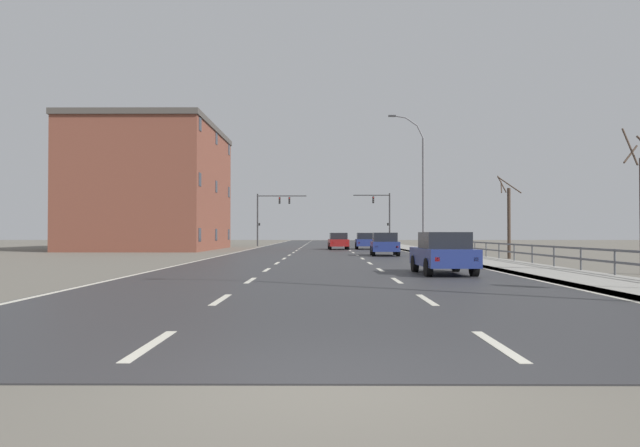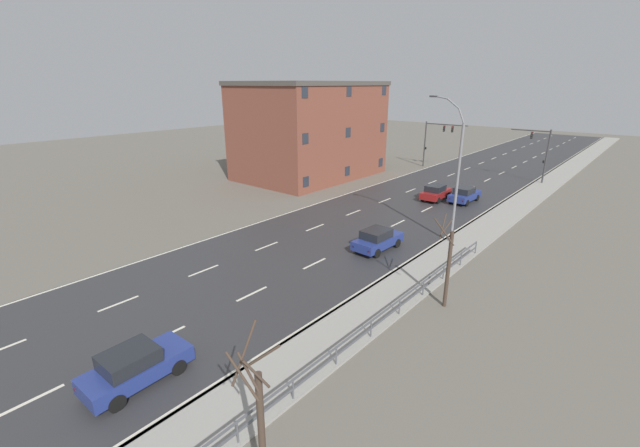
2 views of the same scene
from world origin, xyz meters
The scene contains 14 objects.
ground_plane centered at (0.00, 48.00, -0.06)m, with size 160.00×160.00×0.12m.
road_asphalt_strip centered at (0.00, 60.00, 0.01)m, with size 14.00×120.00×0.03m.
sidewalk_right centered at (8.43, 60.00, 0.06)m, with size 3.00×120.00×0.12m.
guardrail centered at (9.85, 21.78, 0.71)m, with size 0.07×31.32×1.00m.
street_lamp_midground centered at (7.41, 38.49, 5.14)m, with size 2.74×0.24×10.55m.
traffic_signal_right centered at (7.17, 63.74, 4.08)m, with size 4.41×0.36×6.31m.
traffic_signal_left centered at (-6.42, 64.45, 4.36)m, with size 5.97×0.36×6.28m.
car_far_left centered at (4.44, 15.86, 0.80)m, with size 1.93×4.15×1.57m.
car_near_left centered at (3.99, 49.86, 0.80)m, with size 1.91×4.14×1.57m.
car_distant centered at (4.15, 33.75, 0.80)m, with size 1.96×4.17×1.57m.
car_mid_centre centered at (1.41, 48.86, 0.80)m, with size 1.95×4.16×1.57m.
brick_building centered at (-16.03, 49.17, 5.79)m, with size 12.11×17.43×11.55m.
bare_tree_near centered at (11.85, 15.90, 2.54)m, with size 1.21×1.27×5.52m.
bare_tree_mid centered at (11.16, 29.41, 2.38)m, with size 1.34×1.47×5.04m.
Camera 2 is at (18.65, 10.39, 11.33)m, focal length 22.99 mm.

